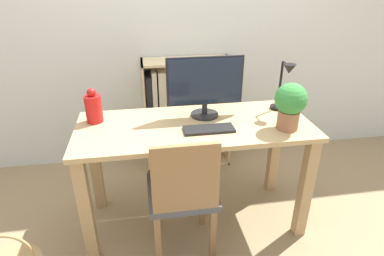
{
  "coord_description": "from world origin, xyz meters",
  "views": [
    {
      "loc": [
        -0.31,
        -1.77,
        1.61
      ],
      "look_at": [
        0.0,
        0.1,
        0.68
      ],
      "focal_mm": 30.0,
      "sensor_mm": 36.0,
      "label": 1
    }
  ],
  "objects_px": {
    "desk_lamp": "(284,83)",
    "potted_plant": "(290,104)",
    "vase": "(93,107)",
    "chair": "(183,192)",
    "keyboard": "(209,129)",
    "bookshelf": "(173,122)",
    "monitor": "(205,84)"
  },
  "relations": [
    {
      "from": "chair",
      "to": "bookshelf",
      "type": "relative_size",
      "value": 0.88
    },
    {
      "from": "keyboard",
      "to": "chair",
      "type": "distance_m",
      "value": 0.4
    },
    {
      "from": "desk_lamp",
      "to": "potted_plant",
      "type": "bearing_deg",
      "value": -105.24
    },
    {
      "from": "monitor",
      "to": "potted_plant",
      "type": "distance_m",
      "value": 0.53
    },
    {
      "from": "vase",
      "to": "desk_lamp",
      "type": "distance_m",
      "value": 1.22
    },
    {
      "from": "vase",
      "to": "chair",
      "type": "distance_m",
      "value": 0.76
    },
    {
      "from": "desk_lamp",
      "to": "potted_plant",
      "type": "relative_size",
      "value": 1.19
    },
    {
      "from": "keyboard",
      "to": "potted_plant",
      "type": "height_order",
      "value": "potted_plant"
    },
    {
      "from": "desk_lamp",
      "to": "bookshelf",
      "type": "bearing_deg",
      "value": 134.06
    },
    {
      "from": "vase",
      "to": "keyboard",
      "type": "bearing_deg",
      "value": -19.35
    },
    {
      "from": "desk_lamp",
      "to": "bookshelf",
      "type": "distance_m",
      "value": 1.1
    },
    {
      "from": "vase",
      "to": "chair",
      "type": "xyz_separation_m",
      "value": [
        0.5,
        -0.43,
        -0.39
      ]
    },
    {
      "from": "bookshelf",
      "to": "vase",
      "type": "bearing_deg",
      "value": -130.92
    },
    {
      "from": "desk_lamp",
      "to": "bookshelf",
      "type": "height_order",
      "value": "desk_lamp"
    },
    {
      "from": "monitor",
      "to": "vase",
      "type": "distance_m",
      "value": 0.71
    },
    {
      "from": "keyboard",
      "to": "chair",
      "type": "bearing_deg",
      "value": -135.04
    },
    {
      "from": "desk_lamp",
      "to": "keyboard",
      "type": "bearing_deg",
      "value": -159.83
    },
    {
      "from": "chair",
      "to": "monitor",
      "type": "bearing_deg",
      "value": 57.68
    },
    {
      "from": "vase",
      "to": "potted_plant",
      "type": "height_order",
      "value": "potted_plant"
    },
    {
      "from": "vase",
      "to": "chair",
      "type": "relative_size",
      "value": 0.26
    },
    {
      "from": "potted_plant",
      "to": "bookshelf",
      "type": "relative_size",
      "value": 0.3
    },
    {
      "from": "monitor",
      "to": "keyboard",
      "type": "relative_size",
      "value": 1.61
    },
    {
      "from": "monitor",
      "to": "bookshelf",
      "type": "xyz_separation_m",
      "value": [
        -0.14,
        0.66,
        -0.56
      ]
    },
    {
      "from": "bookshelf",
      "to": "desk_lamp",
      "type": "bearing_deg",
      "value": -45.94
    },
    {
      "from": "keyboard",
      "to": "vase",
      "type": "bearing_deg",
      "value": 160.65
    },
    {
      "from": "monitor",
      "to": "potted_plant",
      "type": "relative_size",
      "value": 1.72
    },
    {
      "from": "potted_plant",
      "to": "chair",
      "type": "relative_size",
      "value": 0.34
    },
    {
      "from": "potted_plant",
      "to": "desk_lamp",
      "type": "bearing_deg",
      "value": 74.76
    },
    {
      "from": "keyboard",
      "to": "potted_plant",
      "type": "relative_size",
      "value": 1.07
    },
    {
      "from": "monitor",
      "to": "desk_lamp",
      "type": "xyz_separation_m",
      "value": [
        0.52,
        -0.02,
        -0.01
      ]
    },
    {
      "from": "keyboard",
      "to": "chair",
      "type": "xyz_separation_m",
      "value": [
        -0.19,
        -0.19,
        -0.3
      ]
    },
    {
      "from": "monitor",
      "to": "bookshelf",
      "type": "height_order",
      "value": "monitor"
    }
  ]
}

